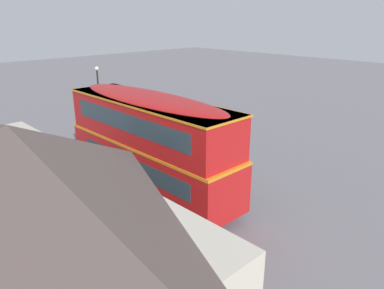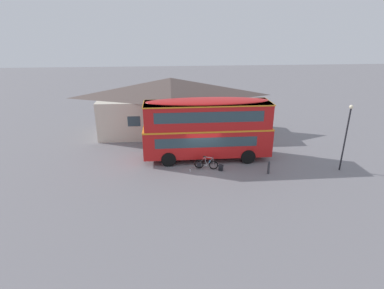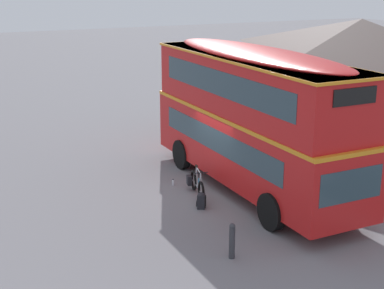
% 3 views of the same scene
% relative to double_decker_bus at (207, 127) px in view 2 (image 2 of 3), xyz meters
% --- Properties ---
extents(ground_plane, '(120.00, 120.00, 0.00)m').
position_rel_double_decker_bus_xyz_m(ground_plane, '(-0.42, -1.30, -2.64)').
color(ground_plane, slate).
extents(double_decker_bus, '(9.74, 2.69, 4.79)m').
position_rel_double_decker_bus_xyz_m(double_decker_bus, '(0.00, 0.00, 0.00)').
color(double_decker_bus, black).
rests_on(double_decker_bus, ground).
extents(touring_bicycle, '(1.72, 0.58, 1.01)m').
position_rel_double_decker_bus_xyz_m(touring_bicycle, '(-0.35, -1.91, -2.27)').
color(touring_bicycle, black).
rests_on(touring_bicycle, ground).
extents(backpack_on_ground, '(0.37, 0.36, 0.50)m').
position_rel_double_decker_bus_xyz_m(backpack_on_ground, '(0.73, -2.28, -2.38)').
color(backpack_on_ground, black).
rests_on(backpack_on_ground, ground).
extents(water_bottle_clear_plastic, '(0.08, 0.08, 0.23)m').
position_rel_double_decker_bus_xyz_m(water_bottle_clear_plastic, '(-1.50, -2.23, -2.54)').
color(water_bottle_clear_plastic, silver).
rests_on(water_bottle_clear_plastic, ground).
extents(pub_building, '(13.75, 5.59, 5.31)m').
position_rel_double_decker_bus_xyz_m(pub_building, '(-2.60, 6.71, 0.07)').
color(pub_building, beige).
rests_on(pub_building, ground).
extents(street_lamp, '(0.28, 0.28, 4.86)m').
position_rel_double_decker_bus_xyz_m(street_lamp, '(9.39, -2.92, 0.34)').
color(street_lamp, black).
rests_on(street_lamp, ground).
extents(kerb_bollard, '(0.16, 0.16, 0.97)m').
position_rel_double_decker_bus_xyz_m(kerb_bollard, '(4.01, -3.07, -2.14)').
color(kerb_bollard, '#333338').
rests_on(kerb_bollard, ground).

